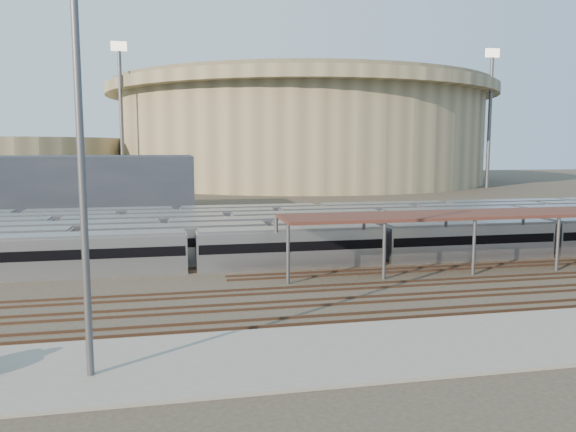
% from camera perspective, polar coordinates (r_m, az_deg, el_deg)
% --- Properties ---
extents(ground, '(420.00, 420.00, 0.00)m').
position_cam_1_polar(ground, '(48.81, 9.62, -6.71)').
color(ground, '#383026').
rests_on(ground, ground).
extents(apron, '(50.00, 9.00, 0.20)m').
position_cam_1_polar(apron, '(33.65, 10.96, -12.93)').
color(apron, gray).
rests_on(apron, ground).
extents(subway_trains, '(127.37, 23.90, 3.60)m').
position_cam_1_polar(subway_trains, '(65.75, 3.89, -1.47)').
color(subway_trains, '#A8A9AD').
rests_on(subway_trains, ground).
extents(empty_tracks, '(170.00, 9.62, 0.18)m').
position_cam_1_polar(empty_tracks, '(44.31, 11.98, -8.06)').
color(empty_tracks, '#4C3323').
rests_on(empty_tracks, ground).
extents(stadium, '(124.00, 124.00, 32.50)m').
position_cam_1_polar(stadium, '(189.00, 1.30, 8.55)').
color(stadium, gray).
rests_on(stadium, ground).
extents(secondary_arena, '(56.00, 56.00, 14.00)m').
position_cam_1_polar(secondary_arena, '(179.32, -25.52, 4.92)').
color(secondary_arena, gray).
rests_on(secondary_arena, ground).
extents(service_building, '(42.00, 20.00, 10.00)m').
position_cam_1_polar(service_building, '(100.89, -21.73, 2.84)').
color(service_building, '#1E232D').
rests_on(service_building, ground).
extents(floodlight_0, '(4.00, 1.00, 38.40)m').
position_cam_1_polar(floodlight_0, '(154.91, -16.59, 10.14)').
color(floodlight_0, '#525257').
rests_on(floodlight_0, ground).
extents(floodlight_2, '(4.00, 1.00, 38.40)m').
position_cam_1_polar(floodlight_2, '(168.79, 19.82, 9.74)').
color(floodlight_2, '#525257').
rests_on(floodlight_2, ground).
extents(floodlight_3, '(4.00, 1.00, 38.40)m').
position_cam_1_polar(floodlight_3, '(204.46, -9.73, 9.51)').
color(floodlight_3, '#525257').
rests_on(floodlight_3, ground).
extents(yard_light_pole, '(0.80, 0.36, 20.10)m').
position_cam_1_polar(yard_light_pole, '(28.63, -20.22, 4.23)').
color(yard_light_pole, '#525257').
rests_on(yard_light_pole, apron).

